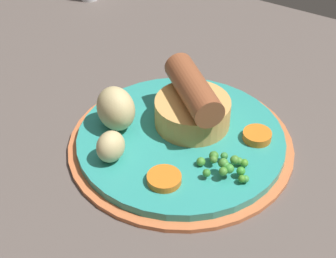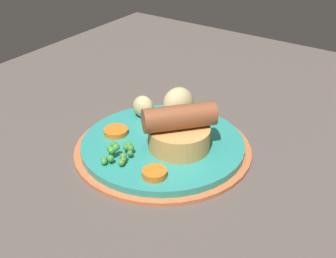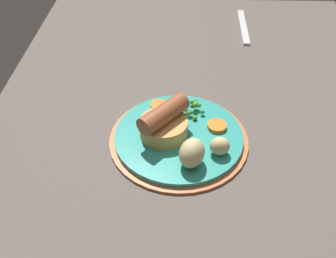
{
  "view_description": "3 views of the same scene",
  "coord_description": "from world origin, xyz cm",
  "px_view_note": "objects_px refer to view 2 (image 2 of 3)",
  "views": [
    {
      "loc": [
        -17.81,
        35.33,
        42.86
      ],
      "look_at": [
        4.8,
        -3.12,
        5.82
      ],
      "focal_mm": 60.0,
      "sensor_mm": 36.0,
      "label": 1
    },
    {
      "loc": [
        -40.04,
        -35.22,
        37.32
      ],
      "look_at": [
        5.07,
        -4.2,
        5.83
      ],
      "focal_mm": 50.0,
      "sensor_mm": 36.0,
      "label": 2
    },
    {
      "loc": [
        50.61,
        -4.64,
        48.17
      ],
      "look_at": [
        3.98,
        -6.05,
        5.66
      ],
      "focal_mm": 40.0,
      "sensor_mm": 36.0,
      "label": 3
    }
  ],
  "objects_px": {
    "potato_chunk_0": "(143,106)",
    "potato_chunk_1": "(178,103)",
    "carrot_slice_0": "(116,131)",
    "sausage_pudding": "(179,131)",
    "pea_pile": "(118,152)",
    "carrot_slice_5": "(154,173)",
    "dinner_plate": "(163,147)"
  },
  "relations": [
    {
      "from": "pea_pile",
      "to": "carrot_slice_0",
      "type": "bearing_deg",
      "value": 43.18
    },
    {
      "from": "carrot_slice_5",
      "to": "carrot_slice_0",
      "type": "bearing_deg",
      "value": 63.45
    },
    {
      "from": "potato_chunk_0",
      "to": "carrot_slice_0",
      "type": "height_order",
      "value": "potato_chunk_0"
    },
    {
      "from": "potato_chunk_1",
      "to": "carrot_slice_5",
      "type": "relative_size",
      "value": 1.61
    },
    {
      "from": "dinner_plate",
      "to": "pea_pile",
      "type": "xyz_separation_m",
      "value": [
        -0.06,
        0.02,
        0.02
      ]
    },
    {
      "from": "dinner_plate",
      "to": "potato_chunk_1",
      "type": "bearing_deg",
      "value": 16.49
    },
    {
      "from": "sausage_pudding",
      "to": "carrot_slice_5",
      "type": "bearing_deg",
      "value": -129.85
    },
    {
      "from": "potato_chunk_1",
      "to": "sausage_pudding",
      "type": "bearing_deg",
      "value": -145.71
    },
    {
      "from": "potato_chunk_0",
      "to": "carrot_slice_5",
      "type": "bearing_deg",
      "value": -138.04
    },
    {
      "from": "carrot_slice_0",
      "to": "sausage_pudding",
      "type": "bearing_deg",
      "value": -78.1
    },
    {
      "from": "dinner_plate",
      "to": "sausage_pudding",
      "type": "distance_m",
      "value": 0.04
    },
    {
      "from": "potato_chunk_1",
      "to": "carrot_slice_5",
      "type": "bearing_deg",
      "value": -157.51
    },
    {
      "from": "sausage_pudding",
      "to": "potato_chunk_1",
      "type": "xyz_separation_m",
      "value": [
        0.07,
        0.05,
        -0.0
      ]
    },
    {
      "from": "potato_chunk_0",
      "to": "potato_chunk_1",
      "type": "distance_m",
      "value": 0.05
    },
    {
      "from": "dinner_plate",
      "to": "carrot_slice_5",
      "type": "distance_m",
      "value": 0.08
    },
    {
      "from": "potato_chunk_0",
      "to": "dinner_plate",
      "type": "bearing_deg",
      "value": -123.63
    },
    {
      "from": "pea_pile",
      "to": "potato_chunk_0",
      "type": "height_order",
      "value": "potato_chunk_0"
    },
    {
      "from": "pea_pile",
      "to": "potato_chunk_0",
      "type": "xyz_separation_m",
      "value": [
        0.11,
        0.04,
        0.01
      ]
    },
    {
      "from": "dinner_plate",
      "to": "pea_pile",
      "type": "relative_size",
      "value": 4.29
    },
    {
      "from": "carrot_slice_0",
      "to": "carrot_slice_5",
      "type": "distance_m",
      "value": 0.12
    },
    {
      "from": "dinner_plate",
      "to": "carrot_slice_5",
      "type": "xyz_separation_m",
      "value": [
        -0.07,
        -0.04,
        0.01
      ]
    },
    {
      "from": "pea_pile",
      "to": "carrot_slice_5",
      "type": "xyz_separation_m",
      "value": [
        -0.01,
        -0.06,
        -0.0
      ]
    },
    {
      "from": "pea_pile",
      "to": "carrot_slice_5",
      "type": "bearing_deg",
      "value": -96.51
    },
    {
      "from": "sausage_pudding",
      "to": "carrot_slice_5",
      "type": "relative_size",
      "value": 3.04
    },
    {
      "from": "dinner_plate",
      "to": "pea_pile",
      "type": "distance_m",
      "value": 0.07
    },
    {
      "from": "dinner_plate",
      "to": "carrot_slice_0",
      "type": "height_order",
      "value": "carrot_slice_0"
    },
    {
      "from": "dinner_plate",
      "to": "potato_chunk_1",
      "type": "height_order",
      "value": "potato_chunk_1"
    },
    {
      "from": "sausage_pudding",
      "to": "pea_pile",
      "type": "relative_size",
      "value": 1.64
    },
    {
      "from": "dinner_plate",
      "to": "potato_chunk_1",
      "type": "xyz_separation_m",
      "value": [
        0.07,
        0.02,
        0.03
      ]
    },
    {
      "from": "dinner_plate",
      "to": "carrot_slice_0",
      "type": "relative_size",
      "value": 7.13
    },
    {
      "from": "sausage_pudding",
      "to": "carrot_slice_0",
      "type": "height_order",
      "value": "sausage_pudding"
    },
    {
      "from": "pea_pile",
      "to": "carrot_slice_5",
      "type": "distance_m",
      "value": 0.06
    }
  ]
}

